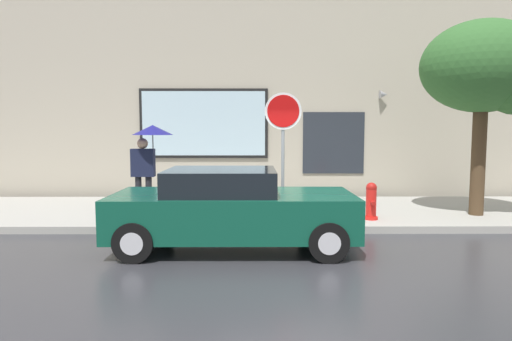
# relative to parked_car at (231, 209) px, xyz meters

# --- Properties ---
(ground_plane) EXTENTS (60.00, 60.00, 0.00)m
(ground_plane) POSITION_rel_parked_car_xyz_m (1.05, 0.04, -0.69)
(ground_plane) COLOR #333338
(sidewalk) EXTENTS (20.00, 4.00, 0.15)m
(sidewalk) POSITION_rel_parked_car_xyz_m (1.05, 3.04, -0.62)
(sidewalk) COLOR #A3A099
(sidewalk) RESTS_ON ground
(building_facade) EXTENTS (20.00, 0.67, 7.00)m
(building_facade) POSITION_rel_parked_car_xyz_m (1.03, 5.54, 2.79)
(building_facade) COLOR #B2A893
(building_facade) RESTS_ON ground
(parked_car) EXTENTS (4.13, 1.89, 1.39)m
(parked_car) POSITION_rel_parked_car_xyz_m (0.00, 0.00, 0.00)
(parked_car) COLOR #0F4C38
(parked_car) RESTS_ON ground
(fire_hydrant) EXTENTS (0.30, 0.44, 0.80)m
(fire_hydrant) POSITION_rel_parked_car_xyz_m (2.91, 1.75, -0.15)
(fire_hydrant) COLOR red
(fire_hydrant) RESTS_ON sidewalk
(pedestrian_with_umbrella) EXTENTS (0.94, 0.91, 2.03)m
(pedestrian_with_umbrella) POSITION_rel_parked_car_xyz_m (-1.95, 2.25, 1.02)
(pedestrian_with_umbrella) COLOR black
(pedestrian_with_umbrella) RESTS_ON sidewalk
(street_tree) EXTENTS (2.70, 2.29, 4.33)m
(street_tree) POSITION_rel_parked_car_xyz_m (5.57, 2.20, 2.67)
(street_tree) COLOR #4C3823
(street_tree) RESTS_ON sidewalk
(stop_sign) EXTENTS (0.76, 0.10, 2.68)m
(stop_sign) POSITION_rel_parked_car_xyz_m (1.00, 1.53, 1.35)
(stop_sign) COLOR gray
(stop_sign) RESTS_ON sidewalk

